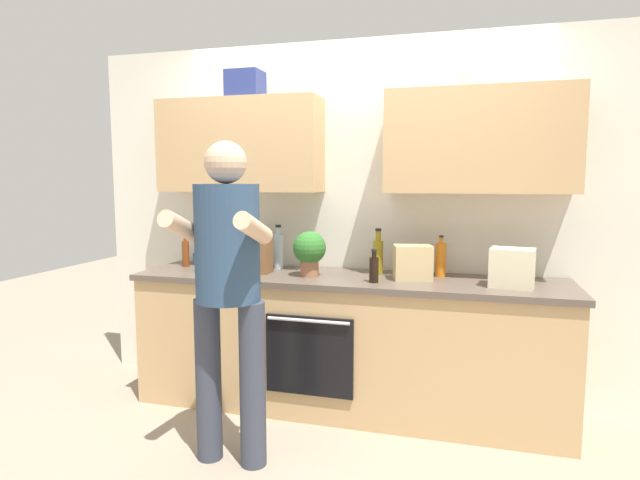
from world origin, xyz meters
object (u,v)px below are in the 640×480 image
(bottle_juice, at_px, (441,259))
(bottle_oil, at_px, (378,255))
(person_standing, at_px, (228,277))
(grocery_bag_bread, at_px, (413,263))
(bottle_hotsauce, at_px, (238,259))
(grocery_bag_produce, at_px, (218,261))
(bottle_soda, at_px, (255,248))
(grocery_bag_rice, at_px, (512,268))
(cup_tea, at_px, (199,259))
(bottle_soy, at_px, (374,269))
(bottle_vinegar, at_px, (186,253))
(bottle_water, at_px, (278,250))
(knife_block, at_px, (263,255))
(potted_herb, at_px, (309,250))

(bottle_juice, distance_m, bottle_oil, 0.41)
(person_standing, xyz_separation_m, grocery_bag_bread, (0.88, 0.84, -0.02))
(bottle_oil, distance_m, bottle_hotsauce, 0.94)
(person_standing, distance_m, bottle_juice, 1.45)
(grocery_bag_produce, bearing_deg, grocery_bag_bread, 1.27)
(bottle_soda, height_order, grocery_bag_rice, bottle_soda)
(cup_tea, bearing_deg, bottle_soy, -12.99)
(person_standing, relative_size, bottle_vinegar, 7.39)
(bottle_juice, height_order, bottle_oil, bottle_oil)
(bottle_soy, bearing_deg, grocery_bag_bread, 35.04)
(bottle_soda, relative_size, bottle_water, 1.09)
(person_standing, bearing_deg, bottle_hotsauce, 110.39)
(knife_block, bearing_deg, grocery_bag_rice, -1.48)
(bottle_water, height_order, cup_tea, bottle_water)
(bottle_soy, bearing_deg, bottle_water, 156.77)
(grocery_bag_produce, bearing_deg, bottle_juice, 7.13)
(cup_tea, relative_size, knife_block, 0.28)
(bottle_hotsauce, bearing_deg, cup_tea, 147.54)
(bottle_soda, relative_size, grocery_bag_rice, 1.38)
(bottle_soda, distance_m, grocery_bag_bread, 1.15)
(person_standing, bearing_deg, bottle_oil, 56.99)
(person_standing, relative_size, bottle_soda, 5.06)
(bottle_water, relative_size, grocery_bag_produce, 1.22)
(bottle_vinegar, relative_size, cup_tea, 2.71)
(knife_block, height_order, grocery_bag_produce, knife_block)
(bottle_soy, xyz_separation_m, grocery_bag_rice, (0.81, 0.08, 0.03))
(bottle_soy, relative_size, cup_tea, 2.42)
(bottle_water, relative_size, grocery_bag_rice, 1.27)
(bottle_water, bearing_deg, bottle_soy, -23.23)
(bottle_hotsauce, height_order, knife_block, knife_block)
(bottle_oil, bearing_deg, cup_tea, 178.97)
(bottle_water, xyz_separation_m, grocery_bag_produce, (-0.38, -0.19, -0.07))
(bottle_juice, relative_size, bottle_oil, 0.88)
(bottle_soda, height_order, cup_tea, bottle_soda)
(bottle_juice, height_order, bottle_hotsauce, bottle_juice)
(grocery_bag_produce, bearing_deg, bottle_soy, -6.39)
(bottle_juice, xyz_separation_m, grocery_bag_rice, (0.42, -0.24, 0.00))
(person_standing, bearing_deg, bottle_juice, 43.70)
(grocery_bag_bread, bearing_deg, bottle_vinegar, 177.84)
(cup_tea, xyz_separation_m, grocery_bag_bread, (1.60, -0.16, 0.07))
(person_standing, height_order, cup_tea, person_standing)
(bottle_hotsauce, height_order, grocery_bag_produce, bottle_hotsauce)
(grocery_bag_rice, bearing_deg, bottle_vinegar, 176.45)
(cup_tea, relative_size, grocery_bag_rice, 0.35)
(potted_herb, xyz_separation_m, grocery_bag_rice, (1.26, -0.02, -0.06))
(bottle_hotsauce, distance_m, potted_herb, 0.49)
(bottle_oil, height_order, cup_tea, bottle_oil)
(bottle_juice, bearing_deg, grocery_bag_produce, -172.87)
(bottle_water, distance_m, grocery_bag_bread, 0.98)
(cup_tea, height_order, potted_herb, potted_herb)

